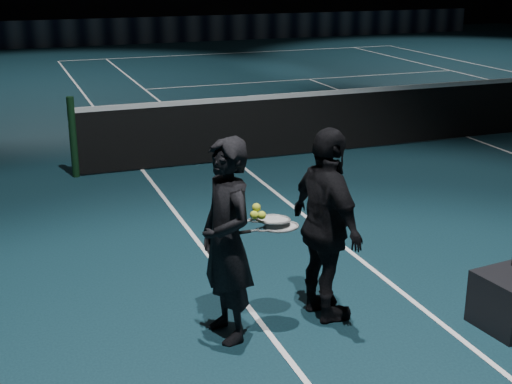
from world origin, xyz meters
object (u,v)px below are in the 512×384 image
(racket_lower, at_px, (281,227))
(racket_upper, at_px, (273,219))
(player_a, at_px, (227,241))
(tennis_balls, at_px, (258,213))
(player_b, at_px, (327,226))

(racket_lower, height_order, racket_upper, racket_upper)
(player_a, distance_m, tennis_balls, 0.32)
(player_b, bearing_deg, tennis_balls, 85.78)
(racket_lower, bearing_deg, player_b, 0.00)
(racket_lower, distance_m, tennis_balls, 0.24)
(racket_upper, bearing_deg, player_b, -9.08)
(tennis_balls, bearing_deg, player_a, -177.35)
(player_b, distance_m, racket_upper, 0.46)
(player_a, bearing_deg, player_b, 82.42)
(player_b, distance_m, tennis_balls, 0.62)
(player_a, xyz_separation_m, player_b, (0.85, 0.02, 0.00))
(player_b, bearing_deg, player_a, 86.27)
(player_b, relative_size, tennis_balls, 13.37)
(racket_lower, bearing_deg, racket_upper, 141.34)
(player_a, xyz_separation_m, racket_lower, (0.45, 0.01, 0.05))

